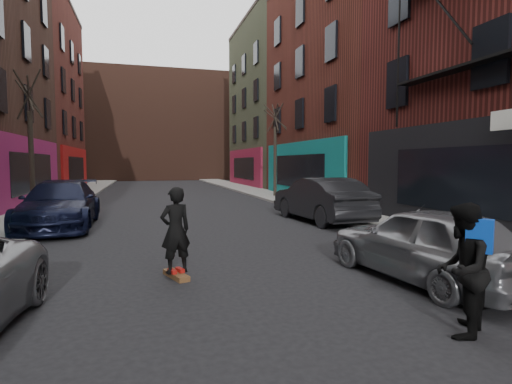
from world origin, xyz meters
TOP-DOWN VIEW (x-y plane):
  - sidewalk_left at (-6.25, 30.00)m, footprint 2.50×84.00m
  - sidewalk_right at (6.25, 30.00)m, footprint 2.50×84.00m
  - buildings_right at (13.50, 16.00)m, footprint 12.00×56.00m
  - building_far at (0.00, 56.00)m, footprint 40.00×10.00m
  - tree_left_far at (-6.20, 18.00)m, footprint 2.00×2.00m
  - tree_right_far at (6.20, 24.00)m, footprint 2.00×2.00m
  - parked_left_end at (-4.60, 14.77)m, footprint 2.33×5.54m
  - parked_right_far at (3.20, 6.17)m, footprint 2.15×4.38m
  - parked_right_end at (4.60, 13.78)m, footprint 2.14×5.17m
  - skateboard at (-1.28, 7.65)m, footprint 0.47×0.83m
  - skateboarder at (-1.28, 7.65)m, footprint 0.70×0.57m
  - pedestrian at (2.05, 4.05)m, footprint 1.05×1.02m

SIDE VIEW (x-z plane):
  - skateboard at x=-1.28m, z-range 0.00..0.10m
  - sidewalk_left at x=-6.25m, z-range 0.00..0.13m
  - sidewalk_right at x=6.25m, z-range 0.00..0.13m
  - parked_right_far at x=3.20m, z-range 0.00..1.44m
  - parked_left_end at x=-4.60m, z-range 0.00..1.60m
  - parked_right_end at x=4.60m, z-range 0.00..1.66m
  - pedestrian at x=2.05m, z-range 0.01..1.72m
  - skateboarder at x=-1.28m, z-range 0.10..1.76m
  - tree_left_far at x=-6.20m, z-range 0.13..6.63m
  - tree_right_far at x=6.20m, z-range 0.13..6.93m
  - building_far at x=0.00m, z-range 0.00..14.00m
  - buildings_right at x=13.50m, z-range 0.00..16.00m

